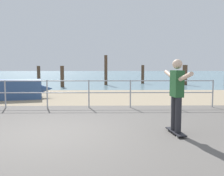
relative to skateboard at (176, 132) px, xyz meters
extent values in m
cube|color=#605B56|center=(-2.88, -1.01, -0.07)|extent=(24.00, 10.00, 0.04)
cube|color=tan|center=(-2.88, 6.99, -0.07)|extent=(24.00, 6.00, 0.04)
cube|color=slate|center=(-2.88, 34.99, -0.07)|extent=(72.00, 50.00, 0.04)
cylinder|color=#9EA0A5|center=(-5.38, 3.59, 0.46)|extent=(0.05, 0.05, 1.05)
cylinder|color=#9EA0A5|center=(-3.83, 3.59, 0.46)|extent=(0.05, 0.05, 1.05)
cylinder|color=#9EA0A5|center=(-2.28, 3.59, 0.46)|extent=(0.05, 0.05, 1.05)
cylinder|color=#9EA0A5|center=(-0.73, 3.59, 0.46)|extent=(0.05, 0.05, 1.05)
cylinder|color=#9EA0A5|center=(0.82, 3.59, 0.46)|extent=(0.05, 0.05, 1.05)
cylinder|color=#9EA0A5|center=(2.37, 3.59, 0.46)|extent=(0.05, 0.05, 1.05)
cylinder|color=#9EA0A5|center=(-4.60, 3.59, 0.95)|extent=(13.94, 0.04, 0.04)
cylinder|color=#9EA0A5|center=(-4.60, 3.59, 0.51)|extent=(13.94, 0.04, 0.04)
cone|color=#335184|center=(-4.80, 6.42, 0.38)|extent=(1.25, 1.01, 0.77)
cube|color=black|center=(0.00, 0.00, 0.00)|extent=(0.30, 0.82, 0.02)
cylinder|color=silver|center=(-0.11, 0.27, -0.04)|extent=(0.04, 0.06, 0.06)
cylinder|color=silver|center=(0.04, 0.29, -0.04)|extent=(0.04, 0.06, 0.06)
cylinder|color=silver|center=(-0.04, -0.29, -0.04)|extent=(0.04, 0.06, 0.06)
cylinder|color=silver|center=(0.11, -0.27, -0.04)|extent=(0.04, 0.06, 0.06)
cylinder|color=#26262B|center=(-0.02, 0.12, 0.42)|extent=(0.14, 0.14, 0.80)
cylinder|color=#26262B|center=(0.02, -0.12, 0.42)|extent=(0.14, 0.14, 0.80)
cube|color=#26592D|center=(0.00, 0.00, 1.12)|extent=(0.24, 0.38, 0.60)
sphere|color=beige|center=(0.00, 0.00, 1.56)|extent=(0.22, 0.22, 0.22)
cylinder|color=beige|center=(-0.06, 0.44, 1.30)|extent=(0.16, 0.56, 0.23)
cylinder|color=beige|center=(0.06, -0.44, 1.30)|extent=(0.16, 0.56, 0.23)
cylinder|color=#513826|center=(-8.05, 17.57, 0.69)|extent=(0.31, 0.31, 1.52)
cylinder|color=#513826|center=(-4.90, 12.40, 0.71)|extent=(0.27, 0.27, 1.55)
cylinder|color=#513826|center=(-1.74, 14.12, 1.12)|extent=(0.25, 0.25, 2.38)
cylinder|color=#513826|center=(1.41, 15.62, 0.73)|extent=(0.26, 0.26, 1.60)
cylinder|color=#513826|center=(4.56, 14.04, 0.74)|extent=(0.38, 0.38, 1.61)
camera|label=1|loc=(-1.55, -5.54, 1.54)|focal=39.57mm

